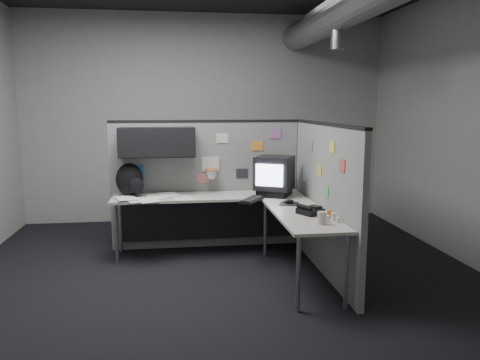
{
  "coord_description": "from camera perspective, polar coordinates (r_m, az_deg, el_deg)",
  "views": [
    {
      "loc": [
        -0.48,
        -4.58,
        1.81
      ],
      "look_at": [
        0.2,
        0.35,
        1.01
      ],
      "focal_mm": 35.0,
      "sensor_mm": 36.0,
      "label": 1
    }
  ],
  "objects": [
    {
      "name": "backpack",
      "position": [
        5.74,
        -13.24,
        -0.03
      ],
      "size": [
        0.38,
        0.34,
        0.4
      ],
      "rotation": [
        0.0,
        0.0,
        0.32
      ],
      "color": "black",
      "rests_on": "desk"
    },
    {
      "name": "desk",
      "position": [
        5.45,
        -1.06,
        -3.58
      ],
      "size": [
        2.31,
        2.11,
        0.73
      ],
      "color": "#B9B3A7",
      "rests_on": "ground"
    },
    {
      "name": "mouse",
      "position": [
        5.21,
        5.99,
        -2.72
      ],
      "size": [
        0.27,
        0.29,
        0.05
      ],
      "rotation": [
        0.0,
        0.0,
        0.38
      ],
      "color": "black",
      "rests_on": "desk"
    },
    {
      "name": "partition_back",
      "position": [
        5.88,
        -5.56,
        1.09
      ],
      "size": [
        2.44,
        0.42,
        1.63
      ],
      "color": "gray",
      "rests_on": "ground"
    },
    {
      "name": "cup",
      "position": [
        4.36,
        9.94,
        -4.59
      ],
      "size": [
        0.09,
        0.09,
        0.12
      ],
      "primitive_type": "cylinder",
      "rotation": [
        0.0,
        0.0,
        0.09
      ],
      "color": "beige",
      "rests_on": "desk"
    },
    {
      "name": "partition_right",
      "position": [
        5.15,
        10.19,
        -2.16
      ],
      "size": [
        0.07,
        2.23,
        1.63
      ],
      "color": "gray",
      "rests_on": "ground"
    },
    {
      "name": "room",
      "position": [
        4.71,
        5.0,
        12.54
      ],
      "size": [
        5.62,
        5.62,
        3.22
      ],
      "color": "black",
      "rests_on": "ground"
    },
    {
      "name": "papers",
      "position": [
        5.56,
        -10.48,
        -2.15
      ],
      "size": [
        0.95,
        0.68,
        0.02
      ],
      "rotation": [
        0.0,
        0.0,
        0.29
      ],
      "color": "white",
      "rests_on": "desk"
    },
    {
      "name": "bottles",
      "position": [
        4.51,
        11.09,
        -4.47
      ],
      "size": [
        0.14,
        0.19,
        0.09
      ],
      "rotation": [
        0.0,
        0.0,
        -0.2
      ],
      "color": "silver",
      "rests_on": "desk"
    },
    {
      "name": "phone",
      "position": [
        4.75,
        8.5,
        -3.68
      ],
      "size": [
        0.28,
        0.29,
        0.1
      ],
      "rotation": [
        0.0,
        0.0,
        0.33
      ],
      "color": "black",
      "rests_on": "desk"
    },
    {
      "name": "monitor",
      "position": [
        5.65,
        4.2,
        0.57
      ],
      "size": [
        0.56,
        0.56,
        0.47
      ],
      "rotation": [
        0.0,
        0.0,
        0.3
      ],
      "color": "black",
      "rests_on": "desk"
    },
    {
      "name": "keyboard",
      "position": [
        5.32,
        1.43,
        -2.43
      ],
      "size": [
        0.34,
        0.42,
        0.04
      ],
      "rotation": [
        0.0,
        0.0,
        0.22
      ],
      "color": "black",
      "rests_on": "desk"
    }
  ]
}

